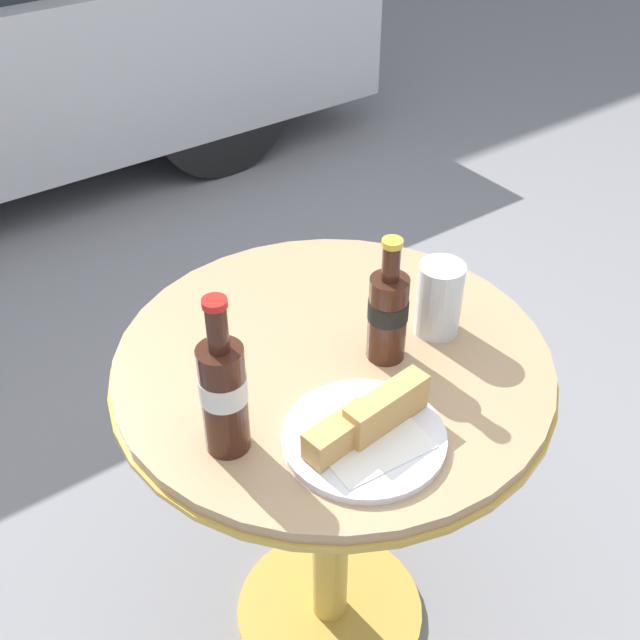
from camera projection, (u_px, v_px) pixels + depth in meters
name	position (u px, v px, depth m)	size (l,w,h in m)	color
ground_plane	(330.00, 612.00, 1.73)	(30.00, 30.00, 0.00)	gray
bistro_table	(332.00, 432.00, 1.39)	(0.72, 0.72, 0.73)	gold
cola_bottle_left	(223.00, 392.00, 1.07)	(0.07, 0.07, 0.25)	#3D1E14
cola_bottle_right	(388.00, 313.00, 1.24)	(0.06, 0.06, 0.22)	#3D1E14
drinking_glass	(439.00, 301.00, 1.31)	(0.08, 0.08, 0.13)	silver
lunch_plate_near	(366.00, 429.00, 1.13)	(0.24, 0.24, 0.07)	white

